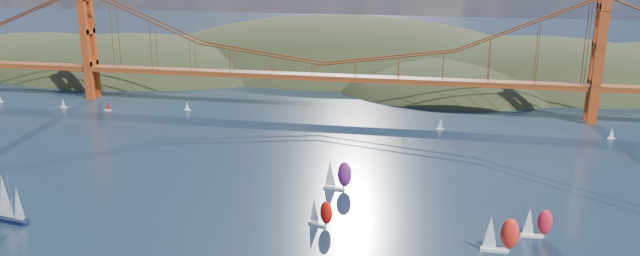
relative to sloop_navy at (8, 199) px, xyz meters
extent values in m
ellipsoid|color=black|center=(-76.54, 221.30, -18.08)|extent=(240.00, 140.00, 64.00)
ellipsoid|color=black|center=(53.46, 261.30, -23.68)|extent=(300.00, 180.00, 96.00)
ellipsoid|color=black|center=(173.46, 231.30, -20.18)|extent=(220.00, 140.00, 76.00)
ellipsoid|color=black|center=(123.46, 201.30, -15.28)|extent=(140.00, 110.00, 48.00)
ellipsoid|color=black|center=(-166.54, 251.30, -14.58)|extent=(200.00, 140.00, 44.00)
cube|color=brown|center=(63.46, 141.30, 9.12)|extent=(440.00, 7.00, 1.60)
cube|color=brown|center=(63.46, 141.30, 7.92)|extent=(440.00, 7.00, 0.80)
cube|color=brown|center=(-56.54, 141.30, 20.62)|extent=(4.00, 8.50, 55.00)
cube|color=brown|center=(183.46, 141.30, 20.62)|extent=(4.00, 8.50, 55.00)
cube|color=black|center=(0.38, -0.06, -6.28)|extent=(10.27, 4.30, 1.20)
cylinder|color=#99999E|center=(0.88, -0.14, 1.51)|extent=(0.15, 0.15, 14.39)
cone|color=white|center=(-1.39, 0.22, 0.79)|extent=(6.38, 6.38, 12.66)
cone|color=white|center=(3.34, -0.52, -0.65)|extent=(4.55, 4.55, 10.07)
cube|color=silver|center=(85.50, 14.92, -6.56)|extent=(5.57, 3.38, 0.65)
cylinder|color=#99999E|center=(85.75, 14.82, -2.19)|extent=(0.08, 0.08, 8.09)
cone|color=white|center=(84.60, 15.27, -2.59)|extent=(3.92, 3.92, 7.12)
ellipsoid|color=red|center=(88.26, 13.83, -2.59)|extent=(4.38, 3.59, 6.80)
cube|color=white|center=(133.05, 7.90, -6.48)|extent=(6.60, 1.94, 0.79)
cylinder|color=#99999E|center=(133.38, 7.91, -1.16)|extent=(0.10, 0.10, 9.86)
cone|color=white|center=(131.87, 7.89, -1.65)|extent=(3.74, 3.74, 8.68)
ellipsoid|color=red|center=(136.67, 7.96, -1.65)|extent=(4.65, 2.97, 8.29)
cube|color=white|center=(143.62, 18.29, -6.54)|extent=(5.71, 1.96, 0.67)
cylinder|color=#99999E|center=(143.90, 18.31, -1.99)|extent=(0.08, 0.08, 8.42)
cone|color=white|center=(142.61, 18.22, -2.42)|extent=(3.36, 3.36, 7.41)
ellipsoid|color=red|center=(146.70, 18.51, -2.42)|extent=(4.09, 2.74, 7.07)
cube|color=silver|center=(85.43, 42.28, -6.48)|extent=(6.78, 2.64, 0.79)
cylinder|color=#99999E|center=(85.76, 42.24, -1.13)|extent=(0.10, 0.10, 9.91)
cone|color=white|center=(84.25, 42.42, -1.63)|extent=(4.12, 4.12, 8.72)
ellipsoid|color=red|center=(89.04, 41.83, -1.63)|extent=(4.94, 3.45, 8.32)
cube|color=silver|center=(-97.70, 123.62, -6.63)|extent=(3.00, 1.00, 0.50)
cube|color=silver|center=(-60.03, 119.59, -6.63)|extent=(3.00, 1.00, 0.50)
cone|color=white|center=(-60.03, 119.59, -4.28)|extent=(2.00, 2.00, 4.20)
cube|color=silver|center=(-36.39, 118.88, -6.63)|extent=(3.00, 1.00, 0.50)
cone|color=red|center=(-36.39, 118.88, -4.28)|extent=(2.00, 2.00, 4.20)
cube|color=silver|center=(0.37, 126.59, -6.63)|extent=(3.00, 1.00, 0.50)
cone|color=white|center=(0.37, 126.59, -4.28)|extent=(2.00, 2.00, 4.20)
cube|color=silver|center=(186.64, 116.38, -6.63)|extent=(3.00, 1.00, 0.50)
cone|color=white|center=(186.64, 116.38, -4.28)|extent=(2.00, 2.00, 4.20)
cube|color=silver|center=(118.53, 116.75, -6.63)|extent=(3.00, 1.00, 0.50)
cone|color=white|center=(118.53, 116.75, -4.28)|extent=(2.00, 2.00, 4.20)
camera|label=1|loc=(116.86, -142.31, 68.54)|focal=35.00mm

